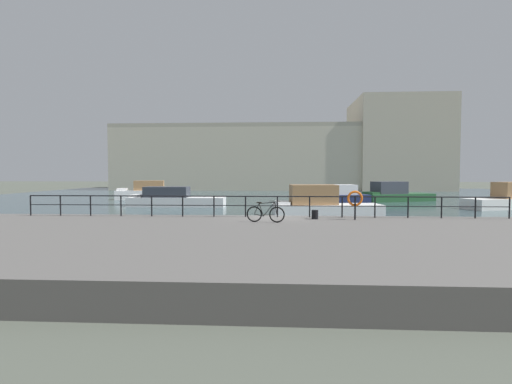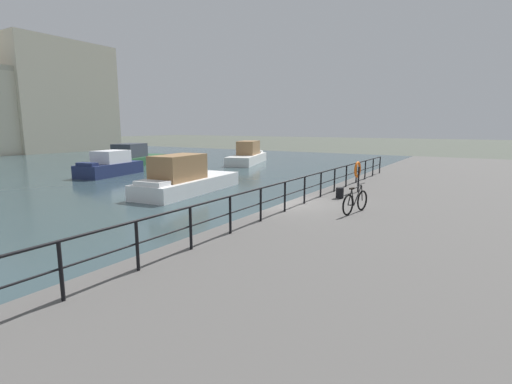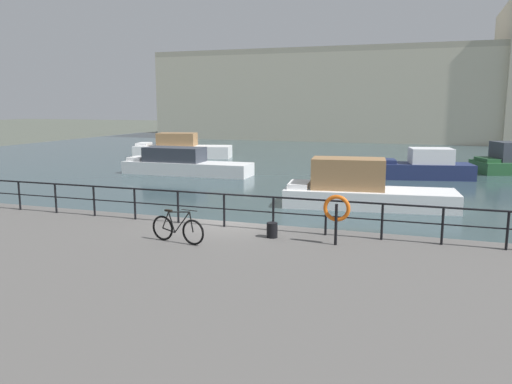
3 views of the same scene
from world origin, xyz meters
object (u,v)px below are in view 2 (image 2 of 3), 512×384
object	(u,v)px
moored_blue_motorboat	(134,157)
moored_cabin_cruiser	(248,155)
moored_green_narrowboat	(185,179)
mooring_bollard	(340,193)
moored_white_yacht	(110,166)
parked_bicycle	(355,202)
life_ring_stand	(358,171)

from	to	relation	value
moored_blue_motorboat	moored_cabin_cruiser	xyz separation A→B (m)	(7.60, -8.81, 0.05)
moored_green_narrowboat	mooring_bollard	world-z (taller)	moored_green_narrowboat
moored_white_yacht	moored_cabin_cruiser	bearing A→B (deg)	153.57
moored_white_yacht	parked_bicycle	bearing A→B (deg)	61.31
moored_blue_motorboat	moored_cabin_cruiser	size ratio (longest dim) A/B	0.98
mooring_bollard	life_ring_stand	distance (m)	2.04
moored_white_yacht	life_ring_stand	xyz separation A→B (m)	(-2.33, -20.53, 1.08)
parked_bicycle	mooring_bollard	world-z (taller)	parked_bicycle
parked_bicycle	life_ring_stand	distance (m)	4.46
moored_white_yacht	mooring_bollard	xyz separation A→B (m)	(-4.23, -20.40, 0.33)
moored_white_yacht	parked_bicycle	size ratio (longest dim) A/B	3.38
mooring_bollard	life_ring_stand	world-z (taller)	life_ring_stand
moored_green_narrowboat	mooring_bollard	size ratio (longest dim) A/B	18.28
parked_bicycle	mooring_bollard	bearing A→B (deg)	39.89
mooring_bollard	moored_cabin_cruiser	bearing A→B (deg)	42.07
moored_green_narrowboat	moored_cabin_cruiser	world-z (taller)	moored_cabin_cruiser
moored_cabin_cruiser	mooring_bollard	world-z (taller)	moored_cabin_cruiser
moored_green_narrowboat	mooring_bollard	xyz separation A→B (m)	(-1.34, -9.80, 0.30)
moored_cabin_cruiser	parked_bicycle	distance (m)	27.60
parked_bicycle	mooring_bollard	size ratio (longest dim) A/B	3.99
moored_cabin_cruiser	moored_white_yacht	bearing A→B (deg)	146.41
moored_white_yacht	mooring_bollard	distance (m)	20.83
parked_bicycle	mooring_bollard	distance (m)	2.73
moored_green_narrowboat	moored_blue_motorboat	bearing A→B (deg)	-128.13
moored_green_narrowboat	moored_white_yacht	xyz separation A→B (m)	(2.88, 10.60, -0.03)
moored_cabin_cruiser	life_ring_stand	bearing A→B (deg)	-153.67
moored_green_narrowboat	life_ring_stand	world-z (taller)	life_ring_stand
moored_green_narrowboat	moored_white_yacht	distance (m)	10.99
moored_white_yacht	moored_cabin_cruiser	xyz separation A→B (m)	(14.27, -3.70, 0.05)
moored_green_narrowboat	mooring_bollard	bearing A→B (deg)	75.37
moored_green_narrowboat	life_ring_stand	bearing A→B (deg)	86.34
life_ring_stand	mooring_bollard	bearing A→B (deg)	175.90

